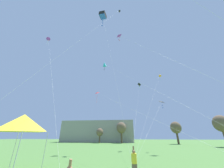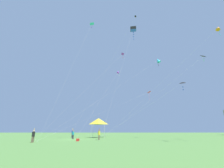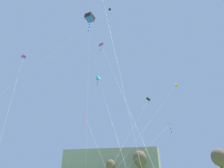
% 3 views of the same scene
% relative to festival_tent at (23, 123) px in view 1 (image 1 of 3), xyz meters
% --- Properties ---
extents(distant_building, '(33.80, 9.54, 9.47)m').
position_rel_festival_tent_xyz_m(distant_building, '(-5.73, 53.21, 0.98)').
color(distant_building, gray).
rests_on(distant_building, ground).
extents(tree_far_centre, '(2.85, 2.85, 5.74)m').
position_rel_festival_tent_xyz_m(tree_far_centre, '(-3.02, 44.67, 0.32)').
color(tree_far_centre, brown).
rests_on(tree_far_centre, ground).
extents(tree_near_right, '(4.02, 4.02, 8.12)m').
position_rel_festival_tent_xyz_m(tree_near_right, '(6.02, 45.19, 2.01)').
color(tree_near_right, brown).
rests_on(tree_near_right, ground).
extents(tree_far_left, '(4.06, 4.06, 8.20)m').
position_rel_festival_tent_xyz_m(tree_far_left, '(34.75, 29.77, 2.07)').
color(tree_far_left, brown).
rests_on(tree_far_left, ground).
extents(tree_far_right, '(3.84, 3.84, 7.75)m').
position_rel_festival_tent_xyz_m(tree_far_right, '(26.56, 41.68, 1.75)').
color(tree_far_right, brown).
rests_on(tree_far_right, ground).
extents(festival_tent, '(3.38, 3.38, 4.48)m').
position_rel_festival_tent_xyz_m(festival_tent, '(0.00, 0.00, 0.00)').
color(festival_tent, '#B7B7BC').
rests_on(festival_tent, ground).
extents(person_yellow_shirt, '(0.41, 0.41, 1.99)m').
position_rel_festival_tent_xyz_m(person_yellow_shirt, '(9.31, 0.86, -2.79)').
color(person_yellow_shirt, brown).
rests_on(person_yellow_shirt, ground).
extents(kite_orange_diamond_0, '(9.22, 19.48, 17.75)m').
position_rel_festival_tent_xyz_m(kite_orange_diamond_0, '(17.64, 20.10, 13.45)').
color(kite_orange_diamond_0, silver).
rests_on(kite_orange_diamond_0, ground).
extents(kite_black_diamond_1, '(7.95, 15.90, 28.42)m').
position_rel_festival_tent_xyz_m(kite_black_diamond_1, '(8.08, 8.75, 23.99)').
color(kite_black_diamond_1, silver).
rests_on(kite_black_diamond_1, ground).
extents(kite_red_delta_3, '(12.39, 20.33, 10.69)m').
position_rel_festival_tent_xyz_m(kite_red_delta_3, '(3.45, 11.84, 6.38)').
color(kite_red_delta_3, silver).
rests_on(kite_red_delta_3, ground).
extents(kite_black_box_4, '(5.46, 8.53, 27.54)m').
position_rel_festival_tent_xyz_m(kite_black_box_4, '(4.60, 8.82, 23.22)').
color(kite_black_box_4, silver).
rests_on(kite_black_box_4, ground).
extents(kite_purple_delta_5, '(8.13, 13.71, 17.98)m').
position_rel_festival_tent_xyz_m(kite_purple_delta_5, '(8.33, 5.30, 13.65)').
color(kite_purple_delta_5, silver).
rests_on(kite_purple_delta_5, ground).
extents(kite_black_delta_6, '(7.33, 14.05, 9.09)m').
position_rel_festival_tent_xyz_m(kite_black_delta_6, '(15.53, 14.07, 4.91)').
color(kite_black_delta_6, silver).
rests_on(kite_black_delta_6, ground).
extents(kite_cyan_diamond_7, '(11.60, 22.90, 18.97)m').
position_rel_festival_tent_xyz_m(kite_cyan_diamond_7, '(4.11, 14.70, 14.47)').
color(kite_cyan_diamond_7, silver).
rests_on(kite_cyan_diamond_7, ground).
extents(kite_black_delta_8, '(3.84, 19.69, 15.49)m').
position_rel_festival_tent_xyz_m(kite_black_delta_8, '(12.35, 20.38, 11.21)').
color(kite_black_delta_8, silver).
rests_on(kite_black_delta_8, ground).
extents(kite_purple_diamond_9, '(10.83, 9.63, 18.87)m').
position_rel_festival_tent_xyz_m(kite_purple_diamond_9, '(-4.00, 5.18, 14.57)').
color(kite_purple_diamond_9, silver).
rests_on(kite_purple_diamond_9, ground).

